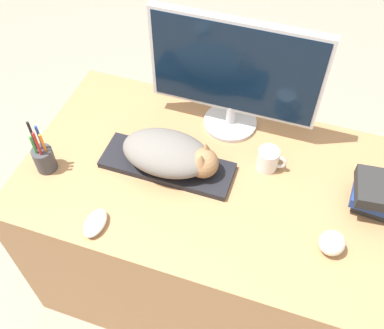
% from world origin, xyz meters
% --- Properties ---
extents(desk, '(1.37, 0.77, 0.78)m').
position_xyz_m(desk, '(0.00, 0.38, 0.39)').
color(desk, '#9E7047').
rests_on(desk, ground_plane).
extents(keyboard, '(0.46, 0.16, 0.02)m').
position_xyz_m(keyboard, '(-0.19, 0.38, 0.79)').
color(keyboard, black).
rests_on(keyboard, desk).
extents(cat, '(0.34, 0.19, 0.12)m').
position_xyz_m(cat, '(-0.17, 0.38, 0.86)').
color(cat, '#66605B').
rests_on(cat, keyboard).
extents(monitor, '(0.60, 0.20, 0.45)m').
position_xyz_m(monitor, '(-0.04, 0.65, 1.03)').
color(monitor, '#B7B7BC').
rests_on(monitor, desk).
extents(computer_mouse, '(0.06, 0.11, 0.04)m').
position_xyz_m(computer_mouse, '(-0.32, 0.08, 0.80)').
color(computer_mouse, silver).
rests_on(computer_mouse, desk).
extents(coffee_mug, '(0.10, 0.07, 0.08)m').
position_xyz_m(coffee_mug, '(0.14, 0.49, 0.82)').
color(coffee_mug, silver).
rests_on(coffee_mug, desk).
extents(pen_cup, '(0.07, 0.07, 0.22)m').
position_xyz_m(pen_cup, '(-0.58, 0.24, 0.83)').
color(pen_cup, '#38383D').
rests_on(pen_cup, desk).
extents(baseball, '(0.08, 0.08, 0.08)m').
position_xyz_m(baseball, '(0.39, 0.23, 0.82)').
color(baseball, silver).
rests_on(baseball, desk).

